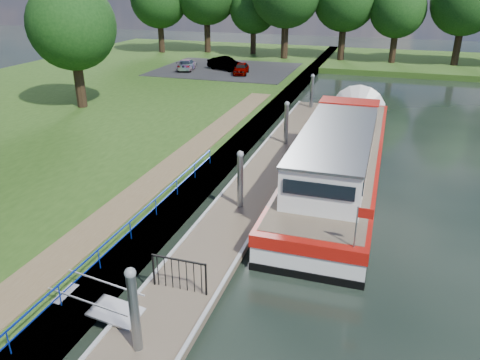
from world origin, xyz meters
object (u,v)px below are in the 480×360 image
(car_c, at_px, (187,64))
(car_b, at_px, (225,64))
(barge, at_px, (342,152))
(pontoon, at_px, (266,173))
(car_a, at_px, (241,68))

(car_c, bearing_deg, car_b, -174.85)
(barge, height_order, car_c, barge)
(car_c, bearing_deg, barge, 118.36)
(pontoon, bearing_deg, car_b, 114.01)
(pontoon, relative_size, car_b, 7.50)
(pontoon, height_order, car_c, car_c)
(barge, height_order, car_a, barge)
(car_a, xyz_separation_m, car_b, (-2.26, 1.64, 0.11))
(car_c, bearing_deg, pontoon, 110.05)
(pontoon, relative_size, car_c, 7.83)
(car_b, bearing_deg, car_a, -102.04)
(barge, bearing_deg, pontoon, -152.10)
(car_b, relative_size, car_c, 1.04)
(pontoon, relative_size, car_a, 9.30)
(car_b, xyz_separation_m, car_c, (-3.80, -1.19, -0.10))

